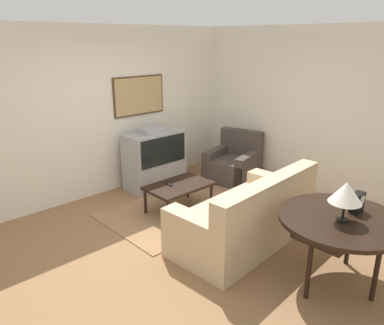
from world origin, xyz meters
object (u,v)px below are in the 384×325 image
(couch, at_px, (247,219))
(mantel_clock, at_px, (357,202))
(tv, at_px, (155,159))
(console_table, at_px, (341,223))
(armchair, at_px, (234,164))
(table_lamp, at_px, (346,193))
(coffee_table, at_px, (179,187))

(couch, xyz_separation_m, mantel_clock, (0.27, -1.21, 0.54))
(couch, height_order, mantel_clock, mantel_clock)
(tv, bearing_deg, console_table, -95.01)
(armchair, relative_size, table_lamp, 2.49)
(table_lamp, distance_m, mantel_clock, 0.37)
(couch, distance_m, coffee_table, 1.27)
(coffee_table, xyz_separation_m, table_lamp, (-0.02, -2.48, 0.69))
(armchair, bearing_deg, table_lamp, -44.06)
(tv, distance_m, armchair, 1.49)
(console_table, xyz_separation_m, table_lamp, (-0.07, -0.04, 0.37))
(mantel_clock, bearing_deg, console_table, 171.30)
(console_table, bearing_deg, tv, 84.99)
(table_lamp, bearing_deg, couch, 87.97)
(tv, distance_m, couch, 2.33)
(console_table, height_order, mantel_clock, mantel_clock)
(mantel_clock, bearing_deg, tv, 88.89)
(couch, xyz_separation_m, table_lamp, (-0.04, -1.21, 0.74))
(armchair, bearing_deg, tv, -131.54)
(coffee_table, relative_size, table_lamp, 2.30)
(tv, distance_m, coffee_table, 1.10)
(table_lamp, xyz_separation_m, mantel_clock, (0.31, -0.00, -0.20))
(armchair, distance_m, coffee_table, 1.69)
(couch, height_order, coffee_table, couch)
(tv, xyz_separation_m, table_lamp, (-0.38, -3.51, 0.57))
(tv, relative_size, console_table, 0.85)
(tv, height_order, couch, tv)
(console_table, distance_m, table_lamp, 0.37)
(table_lamp, bearing_deg, tv, 83.89)
(tv, bearing_deg, couch, -98.24)
(armchair, relative_size, mantel_clock, 4.88)
(couch, relative_size, console_table, 1.59)
(armchair, distance_m, console_table, 3.24)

